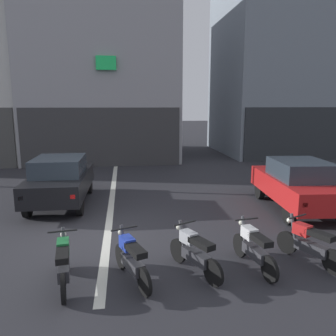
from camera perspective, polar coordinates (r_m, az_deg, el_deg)
ground_plane at (r=8.74m, az=-10.50°, el=-11.87°), size 120.00×120.00×0.00m
lane_centre_line at (r=14.46m, az=-9.39°, el=-2.62°), size 0.20×18.00×0.01m
building_mid_block at (r=22.54m, az=-11.06°, el=15.42°), size 8.86×8.84×10.40m
building_far_right at (r=25.54m, az=21.08°, el=16.07°), size 10.25×8.01×11.92m
car_black_crossing_near at (r=11.72m, az=-18.11°, el=-1.81°), size 1.81×4.12×1.64m
car_red_parked_kerbside at (r=11.31m, az=21.63°, el=-2.49°), size 2.10×4.23×1.64m
motorcycle_green_row_leftmost at (r=6.69m, az=-17.65°, el=-15.36°), size 0.55×1.66×0.98m
motorcycle_blue_row_left_mid at (r=6.59m, az=-6.39°, el=-15.32°), size 0.72×1.58×0.98m
motorcycle_silver_row_centre at (r=6.84m, az=4.56°, el=-14.25°), size 0.80×1.54×0.98m
motorcycle_white_row_right_mid at (r=7.23m, az=14.64°, el=-13.14°), size 0.55×1.66×0.98m
motorcycle_red_row_rightmost at (r=7.81m, az=23.29°, el=-11.84°), size 0.77×1.55×0.98m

